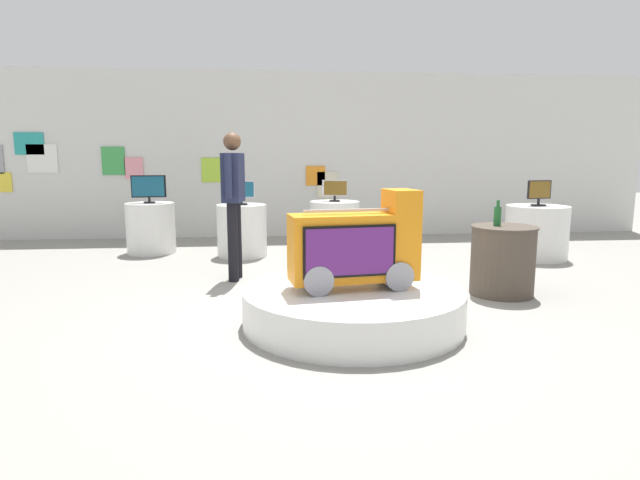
% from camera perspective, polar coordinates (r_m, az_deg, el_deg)
% --- Properties ---
extents(ground_plane, '(30.00, 30.00, 0.00)m').
position_cam_1_polar(ground_plane, '(4.94, 1.39, -7.57)').
color(ground_plane, gray).
extents(back_wall_display, '(12.82, 0.13, 2.91)m').
position_cam_1_polar(back_wall_display, '(9.34, -2.15, 9.33)').
color(back_wall_display, silver).
rests_on(back_wall_display, ground).
extents(main_display_pedestal, '(1.89, 1.89, 0.32)m').
position_cam_1_polar(main_display_pedestal, '(4.47, 3.66, -7.30)').
color(main_display_pedestal, silver).
rests_on(main_display_pedestal, ground).
extents(novelty_firetruck_tv, '(1.12, 0.54, 0.84)m').
position_cam_1_polar(novelty_firetruck_tv, '(4.35, 4.02, -1.02)').
color(novelty_firetruck_tv, gray).
rests_on(novelty_firetruck_tv, main_display_pedestal).
extents(display_pedestal_left_rear, '(0.85, 0.85, 0.75)m').
position_cam_1_polar(display_pedestal_left_rear, '(7.88, 22.84, 0.80)').
color(display_pedestal_left_rear, silver).
rests_on(display_pedestal_left_rear, ground).
extents(tv_on_left_rear, '(0.37, 0.21, 0.36)m').
position_cam_1_polar(tv_on_left_rear, '(7.82, 23.10, 4.88)').
color(tv_on_left_rear, black).
rests_on(tv_on_left_rear, display_pedestal_left_rear).
extents(display_pedestal_center_rear, '(0.71, 0.71, 0.75)m').
position_cam_1_polar(display_pedestal_center_rear, '(7.53, -8.63, 1.06)').
color(display_pedestal_center_rear, silver).
rests_on(display_pedestal_center_rear, ground).
extents(tv_on_center_rear, '(0.39, 0.18, 0.34)m').
position_cam_1_polar(tv_on_center_rear, '(7.47, -8.74, 5.35)').
color(tv_on_center_rear, black).
rests_on(tv_on_center_rear, display_pedestal_center_rear).
extents(display_pedestal_right_rear, '(0.77, 0.77, 0.75)m').
position_cam_1_polar(display_pedestal_right_rear, '(7.99, 1.62, 1.62)').
color(display_pedestal_right_rear, silver).
rests_on(display_pedestal_right_rear, ground).
extents(tv_on_right_rear, '(0.38, 0.17, 0.33)m').
position_cam_1_polar(tv_on_right_rear, '(7.93, 1.65, 5.61)').
color(tv_on_right_rear, black).
rests_on(tv_on_right_rear, display_pedestal_right_rear).
extents(display_pedestal_far_right, '(0.71, 0.71, 0.75)m').
position_cam_1_polar(display_pedestal_far_right, '(8.11, -18.23, 1.28)').
color(display_pedestal_far_right, silver).
rests_on(display_pedestal_far_right, ground).
extents(tv_on_far_right, '(0.50, 0.17, 0.41)m').
position_cam_1_polar(tv_on_far_right, '(8.05, -18.45, 5.53)').
color(tv_on_far_right, black).
rests_on(tv_on_far_right, display_pedestal_far_right).
extents(side_table_round, '(0.67, 0.67, 0.72)m').
position_cam_1_polar(side_table_round, '(5.68, 19.57, -2.06)').
color(side_table_round, '#4C4238').
rests_on(side_table_round, ground).
extents(bottle_on_side_table, '(0.07, 0.07, 0.27)m').
position_cam_1_polar(bottle_on_side_table, '(5.63, 19.06, 2.59)').
color(bottle_on_side_table, '#195926').
rests_on(bottle_on_side_table, side_table_round).
extents(shopper_browsing_near_truck, '(0.25, 0.56, 1.70)m').
position_cam_1_polar(shopper_browsing_near_truck, '(6.02, -9.56, 5.00)').
color(shopper_browsing_near_truck, black).
rests_on(shopper_browsing_near_truck, ground).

